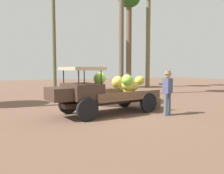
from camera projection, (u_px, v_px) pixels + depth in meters
The scene contains 6 objects.
ground_plane at pixel (109, 114), 8.95m from camera, with size 60.00×60.00×0.00m, color brown.
truck at pixel (102, 91), 8.83m from camera, with size 4.60×2.24×1.84m.
farmer at pixel (167, 90), 8.62m from camera, with size 0.56×0.53×1.70m.
wooden_crate at pixel (154, 102), 10.29m from camera, with size 0.51×0.48×0.50m, color olive.
forest_tree_0 at pixel (129, 9), 20.49m from camera, with size 2.04×2.04×8.94m.
forest_tree_4 at pixel (148, 1), 21.29m from camera, with size 1.88×1.88×9.91m.
Camera 1 is at (3.82, 7.96, 1.77)m, focal length 36.43 mm.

